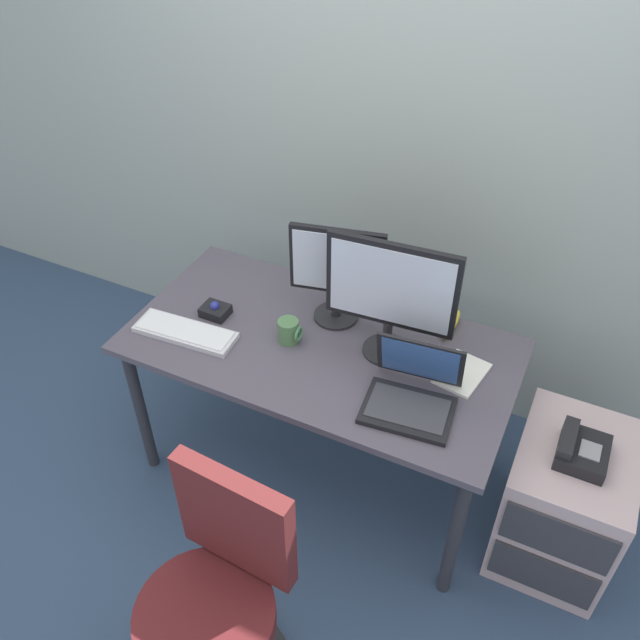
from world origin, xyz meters
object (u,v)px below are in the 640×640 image
object	(u,v)px
desk_phone	(581,450)
monitor_side	(337,270)
office_chair	(218,607)
monitor_main	(391,292)
keyboard	(185,332)
coffee_mug	(289,331)
file_cabinet	(562,502)
trackball_mouse	(215,310)
banana	(451,324)
laptop	(412,392)
paper_notepad	(462,373)

from	to	relation	value
desk_phone	monitor_side	size ratio (longest dim) A/B	0.48
office_chair	monitor_main	world-z (taller)	monitor_main
keyboard	coffee_mug	distance (m)	0.41
file_cabinet	monitor_side	bearing A→B (deg)	172.65
trackball_mouse	banana	bearing A→B (deg)	20.71
laptop	coffee_mug	xyz separation A→B (m)	(-0.54, 0.10, -0.01)
paper_notepad	banana	bearing A→B (deg)	116.68
monitor_side	keyboard	xyz separation A→B (m)	(-0.49, -0.35, -0.22)
monitor_side	office_chair	bearing A→B (deg)	-84.69
monitor_side	laptop	xyz separation A→B (m)	(0.43, -0.31, -0.18)
keyboard	banana	xyz separation A→B (m)	(0.93, 0.49, 0.01)
paper_notepad	monitor_side	bearing A→B (deg)	170.00
file_cabinet	desk_phone	distance (m)	0.33
desk_phone	banana	world-z (taller)	banana
file_cabinet	banana	bearing A→B (deg)	155.58
keyboard	coffee_mug	world-z (taller)	coffee_mug
trackball_mouse	monitor_main	bearing A→B (deg)	7.76
file_cabinet	office_chair	world-z (taller)	office_chair
office_chair	keyboard	xyz separation A→B (m)	(-0.59, 0.75, 0.34)
coffee_mug	paper_notepad	distance (m)	0.67
monitor_main	paper_notepad	distance (m)	0.41
coffee_mug	paper_notepad	bearing A→B (deg)	9.52
paper_notepad	laptop	bearing A→B (deg)	-119.92
desk_phone	laptop	size ratio (longest dim) A/B	0.59
office_chair	paper_notepad	bearing A→B (deg)	65.85
keyboard	coffee_mug	xyz separation A→B (m)	(0.38, 0.15, 0.03)
laptop	keyboard	bearing A→B (deg)	-177.23
file_cabinet	monitor_main	bearing A→B (deg)	177.83
keyboard	coffee_mug	bearing A→B (deg)	20.82
office_chair	trackball_mouse	size ratio (longest dim) A/B	8.37
paper_notepad	coffee_mug	bearing A→B (deg)	-170.48
monitor_main	coffee_mug	distance (m)	0.44
desk_phone	banana	distance (m)	0.66
monitor_main	laptop	xyz separation A→B (m)	(0.18, -0.21, -0.23)
monitor_side	laptop	world-z (taller)	monitor_side
office_chair	banana	world-z (taller)	office_chair
paper_notepad	monitor_main	bearing A→B (deg)	-178.97
office_chair	monitor_main	bearing A→B (deg)	81.27
trackball_mouse	laptop	bearing A→B (deg)	-7.17
keyboard	trackball_mouse	distance (m)	0.16
monitor_main	file_cabinet	bearing A→B (deg)	-2.17
laptop	paper_notepad	size ratio (longest dim) A/B	1.62
monitor_main	trackball_mouse	size ratio (longest dim) A/B	4.46
trackball_mouse	office_chair	bearing A→B (deg)	-58.82
laptop	banana	size ratio (longest dim) A/B	1.78
keyboard	banana	world-z (taller)	banana
monitor_side	trackball_mouse	world-z (taller)	monitor_side
monitor_main	desk_phone	bearing A→B (deg)	-3.43
file_cabinet	paper_notepad	size ratio (longest dim) A/B	2.80
coffee_mug	desk_phone	bearing A→B (deg)	3.03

